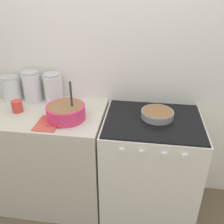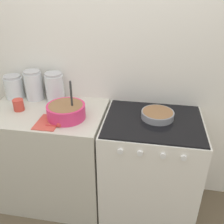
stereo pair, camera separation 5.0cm
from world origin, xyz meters
name	(u,v)px [view 1 (the left image)]	position (x,y,z in m)	size (l,w,h in m)	color
wall_back	(109,68)	(0.00, 0.64, 1.20)	(4.89, 0.05, 2.40)	white
countertop_cabinet	(51,158)	(-0.47, 0.31, 0.46)	(0.94, 0.61, 0.92)	beige
stove	(149,167)	(0.39, 0.31, 0.46)	(0.75, 0.63, 0.92)	white
mixing_bowl	(66,111)	(-0.26, 0.23, 0.99)	(0.29, 0.29, 0.30)	#E0336B
baking_pan	(157,114)	(0.42, 0.35, 0.95)	(0.25, 0.25, 0.05)	gray
storage_jar_left	(12,89)	(-0.83, 0.51, 1.01)	(0.16, 0.16, 0.20)	silver
storage_jar_middle	(32,88)	(-0.64, 0.51, 1.03)	(0.15, 0.15, 0.26)	silver
storage_jar_right	(54,90)	(-0.46, 0.51, 1.03)	(0.15, 0.15, 0.25)	silver
tin_can	(17,106)	(-0.68, 0.29, 0.97)	(0.08, 0.08, 0.09)	#CC3F33
recipe_page	(48,123)	(-0.38, 0.14, 0.93)	(0.17, 0.23, 0.01)	#CC4C3F
measuring_spoon	(58,126)	(-0.29, 0.09, 0.94)	(0.12, 0.04, 0.04)	red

